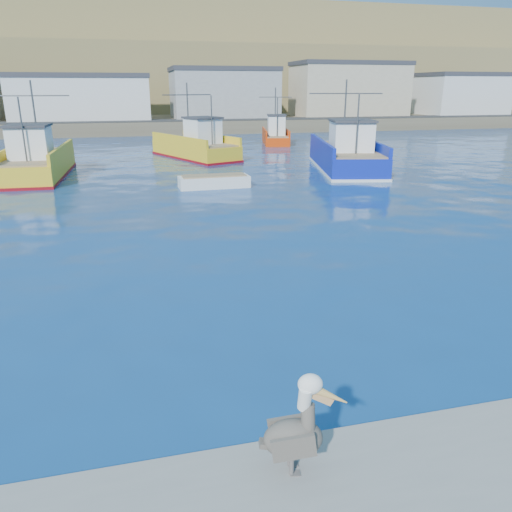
{
  "coord_description": "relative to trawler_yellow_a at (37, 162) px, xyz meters",
  "views": [
    {
      "loc": [
        -4.33,
        -9.41,
        5.89
      ],
      "look_at": [
        -1.03,
        3.67,
        1.32
      ],
      "focal_mm": 35.0,
      "sensor_mm": 36.0,
      "label": 1
    }
  ],
  "objects": [
    {
      "name": "trawler_yellow_a",
      "position": [
        0.0,
        0.0,
        0.0
      ],
      "size": [
        4.86,
        10.75,
        6.43
      ],
      "color": "gold",
      "rests_on": "ground"
    },
    {
      "name": "ground",
      "position": [
        10.48,
        -27.72,
        -1.0
      ],
      "size": [
        260.0,
        260.0,
        0.0
      ],
      "primitive_type": "plane",
      "color": "navy",
      "rests_on": "ground"
    },
    {
      "name": "dock_bollards",
      "position": [
        11.08,
        -31.12,
        -0.35
      ],
      "size": [
        36.2,
        0.2,
        0.3
      ],
      "color": "#4C4C4C",
      "rests_on": "dock"
    },
    {
      "name": "trawler_yellow_b",
      "position": [
        11.94,
        7.13,
        -0.03
      ],
      "size": [
        7.02,
        10.61,
        6.36
      ],
      "color": "gold",
      "rests_on": "ground"
    },
    {
      "name": "boat_orange",
      "position": [
        21.95,
        16.59,
        -0.04
      ],
      "size": [
        3.9,
        7.21,
        5.89
      ],
      "color": "red",
      "rests_on": "ground"
    },
    {
      "name": "pelican",
      "position": [
        8.18,
        -31.45,
        0.18
      ],
      "size": [
        1.3,
        0.66,
        1.61
      ],
      "color": "#595451",
      "rests_on": "dock"
    },
    {
      "name": "far_shore",
      "position": [
        10.48,
        81.48,
        7.97
      ],
      "size": [
        200.0,
        81.0,
        24.0
      ],
      "color": "brown",
      "rests_on": "ground"
    },
    {
      "name": "skiff_mid",
      "position": [
        11.14,
        -6.76,
        -0.7
      ],
      "size": [
        4.35,
        1.63,
        0.94
      ],
      "color": "silver",
      "rests_on": "ground"
    },
    {
      "name": "trawler_blue",
      "position": [
        21.98,
        -2.13,
        0.04
      ],
      "size": [
        6.42,
        12.03,
        6.53
      ],
      "color": "#0D1F99",
      "rests_on": "ground"
    }
  ]
}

